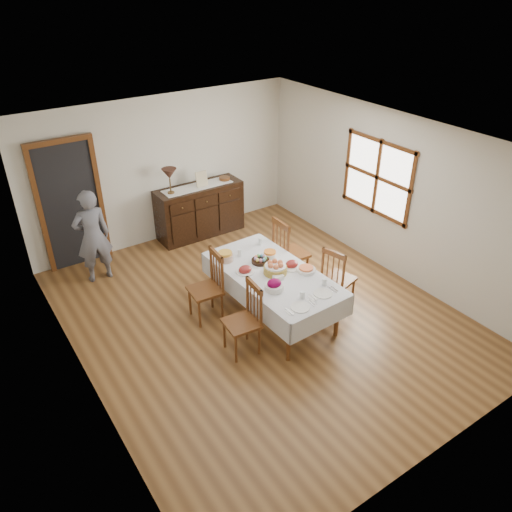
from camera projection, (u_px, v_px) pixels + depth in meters
ground at (260, 314)px, 7.33m from camera, size 6.00×6.00×0.00m
room_shell at (234, 205)px, 6.72m from camera, size 5.02×6.02×2.65m
dining_table at (273, 278)px, 7.01m from camera, size 1.14×2.14×0.73m
chair_left_near at (245, 318)px, 6.42m from camera, size 0.45×0.45×1.01m
chair_left_far at (208, 286)px, 7.04m from camera, size 0.47×0.47×1.04m
chair_right_near at (337, 277)px, 7.27m from camera, size 0.51×0.51×1.00m
chair_right_far at (288, 251)px, 7.81m from camera, size 0.48×0.48×1.12m
sideboard at (200, 210)px, 9.26m from camera, size 1.61×0.58×0.97m
person at (92, 233)px, 7.76m from camera, size 0.53×0.35×1.65m
bread_basket at (275, 268)px, 6.91m from camera, size 0.33×0.33×0.19m
egg_basket at (260, 260)px, 7.18m from camera, size 0.26×0.26×0.10m
ham_platter_a at (245, 270)px, 6.96m from camera, size 0.27×0.27×0.11m
ham_platter_b at (292, 265)px, 7.09m from camera, size 0.33×0.33×0.11m
beet_bowl at (274, 286)px, 6.57m from camera, size 0.25×0.25×0.16m
carrot_bowl at (270, 254)px, 7.32m from camera, size 0.20×0.20×0.09m
pineapple_bowl at (225, 256)px, 7.22m from camera, size 0.23×0.23×0.14m
casserole_dish at (306, 269)px, 6.98m from camera, size 0.27×0.27×0.07m
butter_dish at (278, 278)px, 6.79m from camera, size 0.14×0.09×0.07m
setting_left at (301, 303)px, 6.31m from camera, size 0.42×0.31×0.10m
setting_right at (323, 290)px, 6.57m from camera, size 0.42×0.31×0.10m
glass_far_a at (240, 253)px, 7.33m from camera, size 0.06×0.06×0.11m
glass_far_b at (261, 241)px, 7.63m from camera, size 0.07×0.07×0.11m
runner at (198, 187)px, 8.99m from camera, size 1.30×0.35×0.01m
table_lamp at (169, 174)px, 8.55m from camera, size 0.26×0.26×0.46m
picture_frame at (202, 179)px, 8.94m from camera, size 0.22×0.08×0.28m
deco_bowl at (224, 179)px, 9.25m from camera, size 0.20×0.20×0.06m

